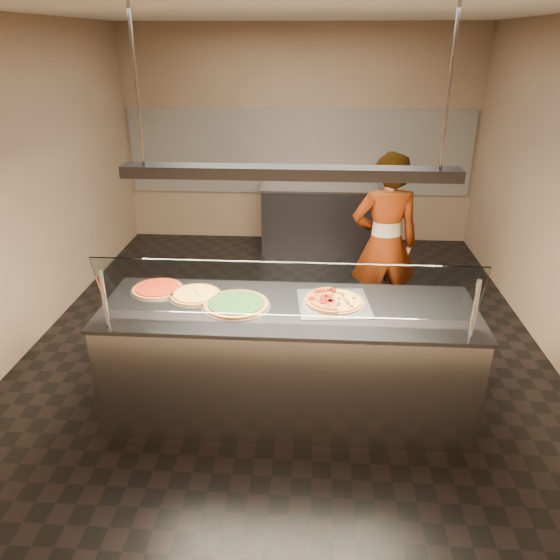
# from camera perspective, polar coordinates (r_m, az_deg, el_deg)

# --- Properties ---
(ground) EXTENTS (5.00, 6.00, 0.02)m
(ground) POSITION_cam_1_polar(r_m,az_deg,el_deg) (5.64, 0.74, -5.75)
(ground) COLOR black
(ground) RESTS_ON ground
(ceiling) EXTENTS (5.00, 6.00, 0.02)m
(ceiling) POSITION_cam_1_polar(r_m,az_deg,el_deg) (4.91, 0.95, 26.57)
(ceiling) COLOR silver
(ceiling) RESTS_ON wall_back
(wall_back) EXTENTS (5.00, 0.02, 3.00)m
(wall_back) POSITION_cam_1_polar(r_m,az_deg,el_deg) (8.01, 2.02, 14.67)
(wall_back) COLOR #9C8264
(wall_back) RESTS_ON ground
(wall_front) EXTENTS (5.00, 0.02, 3.00)m
(wall_front) POSITION_cam_1_polar(r_m,az_deg,el_deg) (2.29, -3.23, -10.02)
(wall_front) COLOR #9C8264
(wall_front) RESTS_ON ground
(wall_left) EXTENTS (0.02, 6.00, 3.00)m
(wall_left) POSITION_cam_1_polar(r_m,az_deg,el_deg) (5.77, -25.26, 8.81)
(wall_left) COLOR #9C8264
(wall_left) RESTS_ON ground
(tile_band) EXTENTS (4.90, 0.02, 1.20)m
(tile_band) POSITION_cam_1_polar(r_m,az_deg,el_deg) (8.02, 1.99, 13.23)
(tile_band) COLOR silver
(tile_band) RESTS_ON wall_back
(serving_counter) EXTENTS (2.83, 0.94, 0.93)m
(serving_counter) POSITION_cam_1_polar(r_m,az_deg,el_deg) (4.34, 0.87, -8.31)
(serving_counter) COLOR #B7B7BC
(serving_counter) RESTS_ON ground
(sneeze_guard) EXTENTS (2.59, 0.18, 0.54)m
(sneeze_guard) POSITION_cam_1_polar(r_m,az_deg,el_deg) (3.68, 0.66, -1.10)
(sneeze_guard) COLOR #B7B7BC
(sneeze_guard) RESTS_ON serving_counter
(perforated_tray) EXTENTS (0.58, 0.58, 0.01)m
(perforated_tray) POSITION_cam_1_polar(r_m,az_deg,el_deg) (4.18, 5.65, -2.39)
(perforated_tray) COLOR silver
(perforated_tray) RESTS_ON serving_counter
(half_pizza_pepperoni) EXTENTS (0.26, 0.46, 0.05)m
(half_pizza_pepperoni) POSITION_cam_1_polar(r_m,az_deg,el_deg) (4.17, 4.22, -2.00)
(half_pizza_pepperoni) COLOR brown
(half_pizza_pepperoni) RESTS_ON perforated_tray
(half_pizza_sausage) EXTENTS (0.26, 0.46, 0.04)m
(half_pizza_sausage) POSITION_cam_1_polar(r_m,az_deg,el_deg) (4.18, 7.13, -2.18)
(half_pizza_sausage) COLOR brown
(half_pizza_sausage) RESTS_ON perforated_tray
(pizza_spinach) EXTENTS (0.52, 0.52, 0.03)m
(pizza_spinach) POSITION_cam_1_polar(r_m,az_deg,el_deg) (4.14, -4.60, -2.49)
(pizza_spinach) COLOR silver
(pizza_spinach) RESTS_ON serving_counter
(pizza_cheese) EXTENTS (0.42, 0.42, 0.03)m
(pizza_cheese) POSITION_cam_1_polar(r_m,az_deg,el_deg) (4.33, -8.81, -1.48)
(pizza_cheese) COLOR silver
(pizza_cheese) RESTS_ON serving_counter
(pizza_tomato) EXTENTS (0.43, 0.43, 0.03)m
(pizza_tomato) POSITION_cam_1_polar(r_m,az_deg,el_deg) (4.49, -12.66, -0.87)
(pizza_tomato) COLOR silver
(pizza_tomato) RESTS_ON serving_counter
(pizza_spatula) EXTENTS (0.26, 0.20, 0.02)m
(pizza_spatula) POSITION_cam_1_polar(r_m,az_deg,el_deg) (4.29, -7.87, -1.46)
(pizza_spatula) COLOR #B7B7BC
(pizza_spatula) RESTS_ON pizza_spinach
(prep_table) EXTENTS (1.60, 0.74, 0.93)m
(prep_table) POSITION_cam_1_polar(r_m,az_deg,el_deg) (7.80, 4.06, 6.56)
(prep_table) COLOR #3A3A40
(prep_table) RESTS_ON ground
(worker) EXTENTS (0.71, 0.51, 1.83)m
(worker) POSITION_cam_1_polar(r_m,az_deg,el_deg) (5.51, 10.86, 3.68)
(worker) COLOR #343139
(worker) RESTS_ON ground
(heat_lamp_housing) EXTENTS (2.30, 0.18, 0.08)m
(heat_lamp_housing) POSITION_cam_1_polar(r_m,az_deg,el_deg) (3.77, 1.01, 11.17)
(heat_lamp_housing) COLOR #3A3A40
(heat_lamp_housing) RESTS_ON ceiling
(lamp_rod_left) EXTENTS (0.02, 0.02, 1.01)m
(lamp_rod_left) POSITION_cam_1_polar(r_m,az_deg,el_deg) (3.87, -14.78, 18.95)
(lamp_rod_left) COLOR #B7B7BC
(lamp_rod_left) RESTS_ON ceiling
(lamp_rod_right) EXTENTS (0.02, 0.02, 1.01)m
(lamp_rod_right) POSITION_cam_1_polar(r_m,az_deg,el_deg) (3.77, 17.29, 18.57)
(lamp_rod_right) COLOR #B7B7BC
(lamp_rod_right) RESTS_ON ceiling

